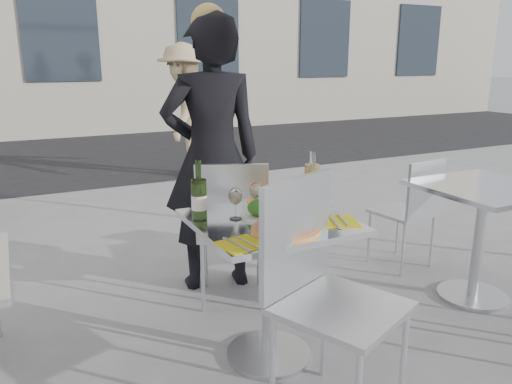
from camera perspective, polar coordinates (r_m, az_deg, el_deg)
name	(u,v)px	position (r m, az deg, el deg)	size (l,w,h in m)	color
ground	(269,356)	(2.74, 1.47, -18.19)	(80.00, 80.00, 0.00)	slate
street_asphalt	(85,154)	(8.73, -18.97, 4.17)	(24.00, 5.00, 0.00)	black
main_table	(269,260)	(2.49, 1.55, -7.73)	(0.72, 0.72, 0.75)	#B7BABF
side_table_right	(481,218)	(3.42, 24.37, -2.75)	(0.72, 0.72, 0.75)	#B7BABF
chair_far	(232,222)	(3.02, -2.76, -3.43)	(0.56, 0.57, 0.93)	silver
chair_near	(320,279)	(2.13, 7.30, -9.85)	(0.62, 0.63, 1.03)	silver
side_chair_rfar	(413,205)	(3.76, 17.46, -1.41)	(0.42, 0.43, 0.82)	silver
woman_diner	(212,157)	(3.25, -5.07, 4.06)	(0.65, 0.43, 1.78)	black
pedestrian_b	(184,111)	(6.64, -8.22, 9.18)	(1.11, 0.64, 1.72)	tan
pizza_near	(286,230)	(2.24, 3.39, -4.31)	(0.31, 0.31, 0.02)	#DCAC56
pizza_far	(273,202)	(2.65, 1.99, -1.11)	(0.32, 0.32, 0.03)	white
salad_plate	(263,209)	(2.45, 0.75, -2.00)	(0.22, 0.22, 0.09)	white
wine_bottle	(199,197)	(2.38, -6.53, -0.61)	(0.07, 0.08, 0.29)	#34511E
carafe	(312,184)	(2.63, 6.41, 0.96)	(0.08, 0.08, 0.29)	tan
sugar_shaker	(292,199)	(2.58, 4.10, -0.75)	(0.06, 0.06, 0.11)	white
wineglass_white_a	(235,197)	(2.39, -2.38, -0.60)	(0.07, 0.07, 0.16)	white
wineglass_white_b	(256,192)	(2.48, -0.01, 0.01)	(0.07, 0.07, 0.16)	white
wineglass_red_a	(279,197)	(2.40, 2.68, -0.56)	(0.07, 0.07, 0.16)	white
wineglass_red_b	(286,193)	(2.48, 3.44, -0.06)	(0.07, 0.07, 0.16)	white
napkin_left	(241,244)	(2.09, -1.71, -5.97)	(0.21, 0.21, 0.01)	#D2D112
napkin_right	(338,221)	(2.41, 9.35, -3.33)	(0.23, 0.23, 0.01)	#D2D112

